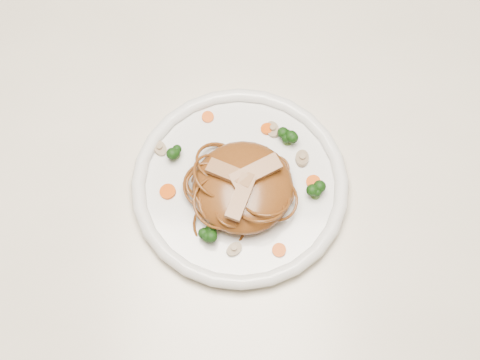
{
  "coord_description": "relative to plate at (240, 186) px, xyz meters",
  "views": [
    {
      "loc": [
        0.02,
        -0.38,
        1.59
      ],
      "look_at": [
        0.03,
        -0.02,
        0.78
      ],
      "focal_mm": 47.91,
      "sensor_mm": 36.0,
      "label": 1
    }
  ],
  "objects": [
    {
      "name": "carrot_4",
      "position": [
        0.05,
        -0.1,
        0.01
      ],
      "size": [
        0.02,
        0.02,
        0.0
      ],
      "primitive_type": "cylinder",
      "rotation": [
        0.0,
        0.0,
        0.18
      ],
      "color": "#EF5A08",
      "rests_on": "plate"
    },
    {
      "name": "ground",
      "position": [
        -0.03,
        0.02,
        -0.76
      ],
      "size": [
        4.0,
        4.0,
        0.0
      ],
      "primitive_type": "plane",
      "color": "brown",
      "rests_on": "ground"
    },
    {
      "name": "noodle_mound",
      "position": [
        0.0,
        -0.01,
        0.03
      ],
      "size": [
        0.14,
        0.14,
        0.04
      ],
      "primitive_type": "ellipsoid",
      "rotation": [
        0.0,
        0.0,
        -0.03
      ],
      "color": "brown",
      "rests_on": "plate"
    },
    {
      "name": "mushroom_1",
      "position": [
        0.09,
        0.04,
        0.01
      ],
      "size": [
        0.03,
        0.03,
        0.01
      ],
      "primitive_type": "cylinder",
      "rotation": [
        0.0,
        0.0,
        1.44
      ],
      "color": "tan",
      "rests_on": "plate"
    },
    {
      "name": "carrot_0",
      "position": [
        0.04,
        0.09,
        0.01
      ],
      "size": [
        0.02,
        0.02,
        0.0
      ],
      "primitive_type": "cylinder",
      "rotation": [
        0.0,
        0.0,
        0.32
      ],
      "color": "#EF5A08",
      "rests_on": "plate"
    },
    {
      "name": "chicken_b",
      "position": [
        -0.01,
        -0.01,
        0.06
      ],
      "size": [
        0.07,
        0.05,
        0.01
      ],
      "primitive_type": "cube",
      "rotation": [
        0.0,
        0.0,
        2.69
      ],
      "color": "#A8814F",
      "rests_on": "noodle_mound"
    },
    {
      "name": "carrot_1",
      "position": [
        -0.1,
        -0.01,
        0.01
      ],
      "size": [
        0.03,
        0.03,
        0.0
      ],
      "primitive_type": "cylinder",
      "rotation": [
        0.0,
        0.0,
        -0.17
      ],
      "color": "#EF5A08",
      "rests_on": "plate"
    },
    {
      "name": "table",
      "position": [
        -0.03,
        0.02,
        -0.11
      ],
      "size": [
        1.2,
        0.8,
        0.75
      ],
      "color": "white",
      "rests_on": "ground"
    },
    {
      "name": "carrot_3",
      "position": [
        -0.05,
        0.11,
        0.01
      ],
      "size": [
        0.02,
        0.02,
        0.0
      ],
      "primitive_type": "cylinder",
      "rotation": [
        0.0,
        0.0,
        0.35
      ],
      "color": "#EF5A08",
      "rests_on": "plate"
    },
    {
      "name": "broccoli_0",
      "position": [
        0.07,
        0.07,
        0.02
      ],
      "size": [
        0.03,
        0.03,
        0.03
      ],
      "primitive_type": null,
      "rotation": [
        0.0,
        0.0,
        0.34
      ],
      "color": "#11340A",
      "rests_on": "plate"
    },
    {
      "name": "broccoli_3",
      "position": [
        0.1,
        -0.02,
        0.02
      ],
      "size": [
        0.02,
        0.02,
        0.03
      ],
      "primitive_type": null,
      "rotation": [
        0.0,
        0.0,
        0.02
      ],
      "color": "#11340A",
      "rests_on": "plate"
    },
    {
      "name": "mushroom_3",
      "position": [
        0.05,
        0.08,
        0.01
      ],
      "size": [
        0.03,
        0.03,
        0.01
      ],
      "primitive_type": "cylinder",
      "rotation": [
        0.0,
        0.0,
        1.87
      ],
      "color": "tan",
      "rests_on": "plate"
    },
    {
      "name": "chicken_a",
      "position": [
        0.02,
        -0.01,
        0.06
      ],
      "size": [
        0.07,
        0.05,
        0.01
      ],
      "primitive_type": "cube",
      "rotation": [
        0.0,
        0.0,
        0.48
      ],
      "color": "#A8814F",
      "rests_on": "noodle_mound"
    },
    {
      "name": "broccoli_1",
      "position": [
        -0.09,
        0.05,
        0.02
      ],
      "size": [
        0.03,
        0.03,
        0.03
      ],
      "primitive_type": null,
      "rotation": [
        0.0,
        0.0,
        -0.05
      ],
      "color": "#11340A",
      "rests_on": "plate"
    },
    {
      "name": "mushroom_0",
      "position": [
        -0.01,
        -0.1,
        0.01
      ],
      "size": [
        0.03,
        0.03,
        0.01
      ],
      "primitive_type": "cylinder",
      "rotation": [
        0.0,
        0.0,
        0.67
      ],
      "color": "tan",
      "rests_on": "plate"
    },
    {
      "name": "plate",
      "position": [
        0.0,
        0.0,
        0.0
      ],
      "size": [
        0.4,
        0.4,
        0.02
      ],
      "primitive_type": "cylinder",
      "rotation": [
        0.0,
        0.0,
        -0.42
      ],
      "color": "white",
      "rests_on": "table"
    },
    {
      "name": "carrot_2",
      "position": [
        0.1,
        0.0,
        0.01
      ],
      "size": [
        0.02,
        0.02,
        0.0
      ],
      "primitive_type": "cylinder",
      "rotation": [
        0.0,
        0.0,
        0.17
      ],
      "color": "#EF5A08",
      "rests_on": "plate"
    },
    {
      "name": "chicken_c",
      "position": [
        0.0,
        -0.04,
        0.06
      ],
      "size": [
        0.04,
        0.07,
        0.01
      ],
      "primitive_type": "cube",
      "rotation": [
        0.0,
        0.0,
        4.34
      ],
      "color": "#A8814F",
      "rests_on": "noodle_mound"
    },
    {
      "name": "broccoli_2",
      "position": [
        -0.05,
        -0.08,
        0.02
      ],
      "size": [
        0.03,
        0.03,
        0.03
      ],
      "primitive_type": null,
      "rotation": [
        0.0,
        0.0,
        -0.41
      ],
      "color": "#11340A",
      "rests_on": "plate"
    },
    {
      "name": "mushroom_2",
      "position": [
        -0.11,
        0.06,
        0.01
      ],
      "size": [
        0.03,
        0.03,
        0.01
      ],
      "primitive_type": "cylinder",
      "rotation": [
        0.0,
        0.0,
        -1.08
      ],
      "color": "tan",
      "rests_on": "plate"
    }
  ]
}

